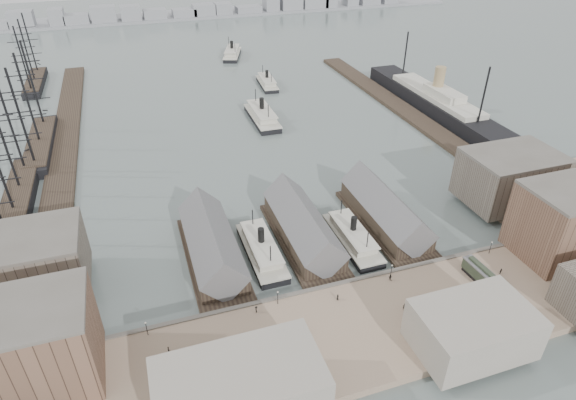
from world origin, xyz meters
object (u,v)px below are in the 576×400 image
object	(u,v)px
horse_cart_left	(220,350)
horse_cart_center	(300,329)
ocean_steamer	(436,102)
tram	(480,274)
horse_cart_right	(451,304)
ferry_docked_west	(262,249)

from	to	relation	value
horse_cart_left	horse_cart_center	distance (m)	17.80
ocean_steamer	tram	bearing A→B (deg)	-118.03
ocean_steamer	tram	xyz separation A→B (m)	(-56.67, -106.44, -0.35)
horse_cart_center	horse_cart_right	bearing A→B (deg)	-108.80
horse_cart_left	horse_cart_center	bearing A→B (deg)	-90.89
ocean_steamer	horse_cart_right	world-z (taller)	ocean_steamer
ocean_steamer	ferry_docked_west	bearing A→B (deg)	-143.72
ferry_docked_west	horse_cart_center	world-z (taller)	ferry_docked_west
horse_cart_center	horse_cart_right	xyz separation A→B (m)	(36.34, -3.89, 0.00)
horse_cart_center	horse_cart_right	distance (m)	36.55
tram	horse_cart_center	distance (m)	48.41
horse_cart_left	horse_cart_right	distance (m)	54.27
horse_cart_left	ocean_steamer	bearing A→B (deg)	-49.97
ferry_docked_west	horse_cart_left	xyz separation A→B (m)	(-17.84, -31.02, 0.56)
horse_cart_left	horse_cart_right	xyz separation A→B (m)	(54.14, -3.76, -0.01)
horse_cart_center	ocean_steamer	bearing A→B (deg)	-56.91
tram	horse_cart_right	bearing A→B (deg)	-159.04
tram	horse_cart_right	size ratio (longest dim) A/B	2.35
tram	horse_cart_left	world-z (taller)	tram
ferry_docked_west	horse_cart_center	bearing A→B (deg)	-90.08
ocean_steamer	horse_cart_center	world-z (taller)	ocean_steamer
ferry_docked_west	tram	world-z (taller)	ferry_docked_west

